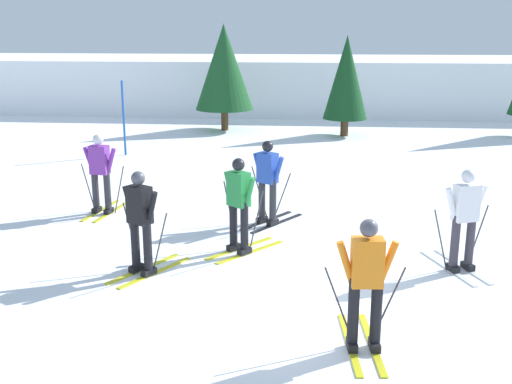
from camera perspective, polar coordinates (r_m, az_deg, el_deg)
name	(u,v)px	position (r m, az deg, el deg)	size (l,w,h in m)	color
ground_plane	(308,303)	(9.28, 4.73, -10.03)	(120.00, 120.00, 0.00)	white
far_snow_ridge	(310,84)	(29.76, 4.91, 9.79)	(80.00, 6.81, 2.34)	white
skier_white	(464,218)	(10.60, 18.42, -2.22)	(0.95, 1.63, 1.71)	silver
skier_orange	(366,282)	(7.76, 9.98, -8.02)	(1.00, 1.63, 1.71)	gold
skier_blue	(268,180)	(12.43, 1.08, 1.09)	(1.22, 1.52, 1.71)	black
skier_black	(141,220)	(10.10, -10.45, -2.52)	(1.15, 1.56, 1.71)	gold
skier_green	(239,203)	(10.86, -1.54, -1.00)	(1.32, 1.46, 1.71)	gold
skier_purple	(100,172)	(13.54, -13.96, 1.82)	(0.99, 1.64, 1.71)	gold
trail_marker_pole	(124,118)	(19.49, -11.94, 6.57)	(0.07, 0.07, 2.26)	#1E56AD
conifer_far_right	(346,78)	(22.55, 8.20, 10.25)	(1.56, 1.56, 3.52)	#513823
conifer_far_centre	(224,67)	(23.54, -2.92, 11.27)	(2.15, 2.15, 3.90)	#513823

